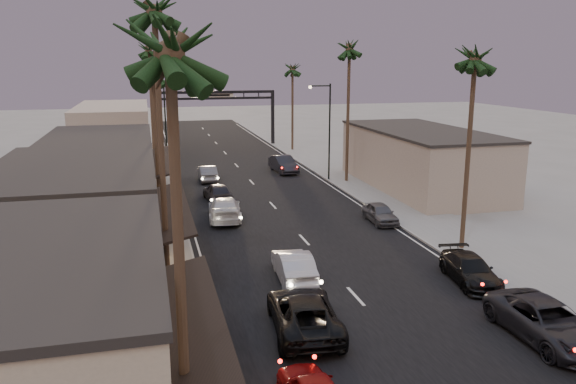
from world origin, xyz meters
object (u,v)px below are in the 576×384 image
curbside_black (470,270)px  palm_far (149,58)px  palm_ra (476,51)px  palm_rc (293,66)px  streetlight_right (327,124)px  palm_rb (350,44)px  oncoming_silver (294,266)px  palm_lc (152,68)px  arch (218,104)px  palm_lb (154,3)px  oncoming_pickup (304,313)px  palm_la (169,35)px  palm_ld (148,47)px  curbside_near (547,322)px  streetlight_left (168,115)px

curbside_black → palm_far: bearing=111.8°
palm_ra → palm_rc: 40.01m
streetlight_right → palm_rb: palm_rb is taller
oncoming_silver → palm_ra: bearing=-164.8°
palm_lc → curbside_black: (14.80, -16.74, -9.79)m
palm_far → palm_lc: bearing=-90.4°
arch → palm_lb: bearing=-100.2°
arch → palm_rb: size_ratio=1.07×
curbside_black → palm_lb: bearing=177.4°
streetlight_right → palm_rc: size_ratio=0.74×
palm_rc → palm_lb: bearing=-112.3°
streetlight_right → oncoming_pickup: 30.84m
palm_la → palm_ld: bearing=90.0°
palm_ra → curbside_black: palm_ra is taller
streetlight_right → arch: bearing=105.5°
streetlight_right → oncoming_silver: 25.42m
palm_rb → oncoming_silver: palm_rb is taller
curbside_near → curbside_black: 6.14m
arch → curbside_black: (6.20, -50.74, -4.85)m
oncoming_pickup → curbside_near: size_ratio=1.01×
palm_ra → oncoming_silver: 15.44m
palm_far → curbside_black: palm_far is taller
streetlight_left → oncoming_pickup: size_ratio=1.59×
palm_ld → palm_rb: same height
palm_lb → palm_lc: bearing=90.0°
palm_lb → curbside_black: bearing=-10.5°
palm_rc → palm_lc: bearing=-121.6°
curbside_black → palm_ra: bearing=71.1°
oncoming_silver → curbside_near: bearing=137.2°
palm_ra → curbside_black: 12.00m
curbside_near → streetlight_left: bearing=105.5°
streetlight_left → palm_rb: (15.52, -14.00, 7.09)m
streetlight_right → palm_la: 39.68m
curbside_near → palm_lb: bearing=148.1°
palm_ld → palm_far: (0.30, 23.00, -0.97)m
streetlight_right → streetlight_left: size_ratio=1.00×
oncoming_pickup → palm_rb: bearing=-107.6°
palm_la → palm_lc: (-0.00, 27.00, -0.97)m
streetlight_right → palm_far: palm_far is taller
palm_la → oncoming_pickup: size_ratio=2.33×
streetlight_left → curbside_black: bearing=-71.3°
palm_la → curbside_black: size_ratio=2.82×
palm_ra → palm_far: same height
oncoming_silver → curbside_near: size_ratio=0.83×
palm_lb → palm_far: size_ratio=1.15×
palm_la → oncoming_pickup: bearing=54.1°
palm_lc → curbside_near: bearing=-57.7°
palm_lb → streetlight_right: bearing=56.0°
streetlight_left → palm_lb: bearing=-92.7°
arch → palm_rc: size_ratio=1.25×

